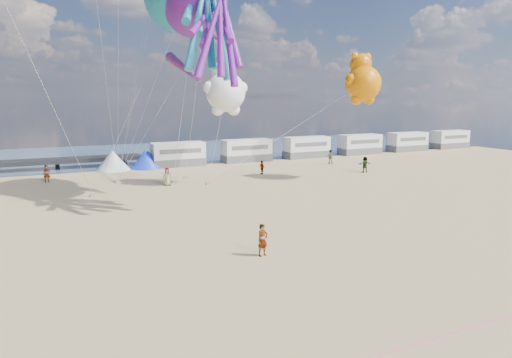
% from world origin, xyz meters
% --- Properties ---
extents(ground, '(120.00, 120.00, 0.00)m').
position_xyz_m(ground, '(0.00, 0.00, 0.00)').
color(ground, tan).
rests_on(ground, ground).
extents(water, '(120.00, 120.00, 0.00)m').
position_xyz_m(water, '(0.00, 55.00, 0.02)').
color(water, '#375069').
rests_on(water, ground).
extents(motorhome_0, '(6.60, 2.50, 3.00)m').
position_xyz_m(motorhome_0, '(6.00, 40.00, 1.50)').
color(motorhome_0, silver).
rests_on(motorhome_0, ground).
extents(motorhome_1, '(6.60, 2.50, 3.00)m').
position_xyz_m(motorhome_1, '(15.50, 40.00, 1.50)').
color(motorhome_1, silver).
rests_on(motorhome_1, ground).
extents(motorhome_2, '(6.60, 2.50, 3.00)m').
position_xyz_m(motorhome_2, '(25.00, 40.00, 1.50)').
color(motorhome_2, silver).
rests_on(motorhome_2, ground).
extents(motorhome_3, '(6.60, 2.50, 3.00)m').
position_xyz_m(motorhome_3, '(34.50, 40.00, 1.50)').
color(motorhome_3, silver).
rests_on(motorhome_3, ground).
extents(motorhome_4, '(6.60, 2.50, 3.00)m').
position_xyz_m(motorhome_4, '(44.00, 40.00, 1.50)').
color(motorhome_4, silver).
rests_on(motorhome_4, ground).
extents(motorhome_5, '(6.60, 2.50, 3.00)m').
position_xyz_m(motorhome_5, '(53.50, 40.00, 1.50)').
color(motorhome_5, silver).
rests_on(motorhome_5, ground).
extents(tent_white, '(4.00, 4.00, 2.40)m').
position_xyz_m(tent_white, '(-2.00, 40.00, 1.20)').
color(tent_white, white).
rests_on(tent_white, ground).
extents(tent_blue, '(4.00, 4.00, 2.40)m').
position_xyz_m(tent_blue, '(2.00, 40.00, 1.20)').
color(tent_blue, '#1933CC').
rests_on(tent_blue, ground).
extents(rope_line, '(34.00, 0.03, 0.03)m').
position_xyz_m(rope_line, '(0.00, -5.00, 0.02)').
color(rope_line, '#F2338C').
rests_on(rope_line, ground).
extents(standing_person, '(0.74, 0.56, 1.81)m').
position_xyz_m(standing_person, '(1.11, 5.61, 0.91)').
color(standing_person, tan).
rests_on(standing_person, ground).
extents(beachgoer_0, '(0.69, 0.50, 1.76)m').
position_xyz_m(beachgoer_0, '(1.45, 27.83, 0.88)').
color(beachgoer_0, '#7F6659').
rests_on(beachgoer_0, ground).
extents(beachgoer_1, '(1.08, 0.99, 1.85)m').
position_xyz_m(beachgoer_1, '(24.51, 33.35, 0.92)').
color(beachgoer_1, '#7F6659').
rests_on(beachgoer_1, ground).
extents(beachgoer_3, '(0.72, 1.08, 1.56)m').
position_xyz_m(beachgoer_3, '(12.90, 29.90, 0.78)').
color(beachgoer_3, '#7F6659').
rests_on(beachgoer_3, ground).
extents(beachgoer_4, '(1.14, 0.61, 1.86)m').
position_xyz_m(beachgoer_4, '(24.26, 25.88, 0.93)').
color(beachgoer_4, '#7F6659').
rests_on(beachgoer_4, ground).
extents(beachgoer_5, '(1.72, 0.67, 1.81)m').
position_xyz_m(beachgoer_5, '(-9.30, 34.57, 0.91)').
color(beachgoer_5, '#7F6659').
rests_on(beachgoer_5, ground).
extents(sandbag_a, '(0.50, 0.35, 0.22)m').
position_xyz_m(sandbag_a, '(-5.74, 25.77, 0.11)').
color(sandbag_a, gray).
rests_on(sandbag_a, ground).
extents(sandbag_b, '(0.50, 0.35, 0.22)m').
position_xyz_m(sandbag_b, '(1.98, 27.67, 0.11)').
color(sandbag_b, gray).
rests_on(sandbag_b, ground).
extents(sandbag_c, '(0.50, 0.35, 0.22)m').
position_xyz_m(sandbag_c, '(5.25, 26.47, 0.11)').
color(sandbag_c, gray).
rests_on(sandbag_c, ground).
extents(sandbag_d, '(0.50, 0.35, 0.22)m').
position_xyz_m(sandbag_d, '(4.26, 30.97, 0.11)').
color(sandbag_d, gray).
rests_on(sandbag_d, ground).
extents(sandbag_e, '(0.50, 0.35, 0.22)m').
position_xyz_m(sandbag_e, '(-2.76, 31.39, 0.11)').
color(sandbag_e, gray).
rests_on(sandbag_e, ground).
extents(kite_octopus_purple, '(7.43, 10.85, 11.41)m').
position_xyz_m(kite_octopus_purple, '(2.64, 21.34, 15.90)').
color(kite_octopus_purple, '#641888').
extents(kite_panda, '(5.01, 4.76, 6.60)m').
position_xyz_m(kite_panda, '(6.95, 25.76, 9.13)').
color(kite_panda, white).
extents(kite_teddy_orange, '(4.71, 4.47, 6.28)m').
position_xyz_m(kite_teddy_orange, '(20.94, 22.58, 10.02)').
color(kite_teddy_orange, orange).
extents(windsock_mid, '(3.05, 5.14, 5.19)m').
position_xyz_m(windsock_mid, '(4.01, 23.49, 14.46)').
color(windsock_mid, red).
extents(windsock_right, '(2.57, 4.67, 4.67)m').
position_xyz_m(windsock_right, '(2.20, 23.47, 11.13)').
color(windsock_right, red).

